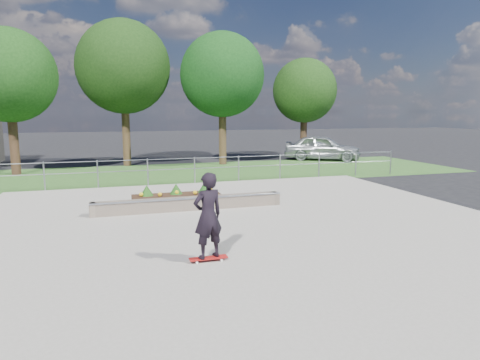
% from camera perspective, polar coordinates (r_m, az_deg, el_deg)
% --- Properties ---
extents(ground, '(120.00, 120.00, 0.00)m').
position_cam_1_polar(ground, '(11.64, 1.26, -6.52)').
color(ground, black).
rests_on(ground, ground).
extents(grass_verge, '(30.00, 8.00, 0.02)m').
position_cam_1_polar(grass_verge, '(22.14, -7.81, 0.91)').
color(grass_verge, '#2B5221').
rests_on(grass_verge, ground).
extents(concrete_slab, '(15.00, 15.00, 0.06)m').
position_cam_1_polar(concrete_slab, '(11.64, 1.26, -6.38)').
color(concrete_slab, gray).
rests_on(concrete_slab, ground).
extents(fence, '(20.06, 0.06, 1.20)m').
position_cam_1_polar(fence, '(18.63, -6.08, 1.76)').
color(fence, gray).
rests_on(fence, ground).
extents(tree_far_left, '(4.55, 4.55, 7.15)m').
position_cam_1_polar(tree_far_left, '(24.10, -28.49, 12.12)').
color(tree_far_left, '#331E14').
rests_on(tree_far_left, ground).
extents(tree_mid_left, '(5.25, 5.25, 8.25)m').
position_cam_1_polar(tree_mid_left, '(25.77, -15.28, 14.30)').
color(tree_mid_left, '#382516').
rests_on(tree_mid_left, ground).
extents(tree_mid_right, '(4.90, 4.90, 7.70)m').
position_cam_1_polar(tree_mid_right, '(25.58, -2.38, 13.80)').
color(tree_mid_right, '#382616').
rests_on(tree_mid_right, ground).
extents(tree_far_right, '(4.20, 4.20, 6.60)m').
position_cam_1_polar(tree_far_right, '(29.03, 8.60, 11.66)').
color(tree_far_right, black).
rests_on(tree_far_right, ground).
extents(grind_ledge, '(6.00, 0.44, 0.43)m').
position_cam_1_polar(grind_ledge, '(13.62, -6.75, -3.13)').
color(grind_ledge, brown).
rests_on(grind_ledge, concrete_slab).
extents(planter_bed, '(3.00, 1.20, 0.61)m').
position_cam_1_polar(planter_bed, '(14.84, -8.38, -2.23)').
color(planter_bed, black).
rests_on(planter_bed, concrete_slab).
extents(skateboarder, '(0.80, 0.60, 1.87)m').
position_cam_1_polar(skateboarder, '(8.79, -4.29, -4.79)').
color(skateboarder, white).
rests_on(skateboarder, concrete_slab).
extents(parked_car, '(5.15, 4.13, 1.65)m').
position_cam_1_polar(parked_car, '(28.40, 10.93, 4.27)').
color(parked_car, '#9DA2A6').
rests_on(parked_car, ground).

